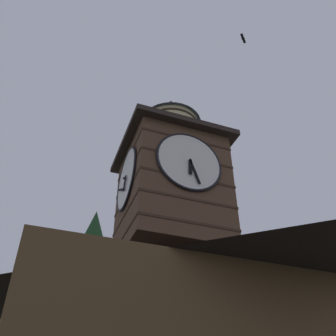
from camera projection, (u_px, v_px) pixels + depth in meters
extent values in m
pyramid|color=black|center=(196.00, 287.00, 13.04)|extent=(11.98, 10.38, 2.16)
cube|color=brown|center=(171.00, 202.00, 15.30)|extent=(3.73, 3.73, 4.89)
cube|color=#3C291C|center=(172.00, 245.00, 14.20)|extent=(3.77, 3.77, 0.10)
cube|color=#3C291C|center=(172.00, 223.00, 14.74)|extent=(3.77, 3.77, 0.10)
cube|color=#3C291C|center=(171.00, 203.00, 15.29)|extent=(3.77, 3.77, 0.10)
cube|color=#3C291C|center=(171.00, 184.00, 15.84)|extent=(3.77, 3.77, 0.10)
cube|color=#3C291C|center=(171.00, 166.00, 16.38)|extent=(3.77, 3.77, 0.10)
cylinder|color=white|center=(189.00, 162.00, 14.28)|extent=(2.54, 0.10, 2.54)
torus|color=black|center=(189.00, 161.00, 14.27)|extent=(2.64, 0.10, 2.64)
cube|color=black|center=(190.00, 167.00, 14.02)|extent=(0.13, 0.04, 0.64)
cube|color=black|center=(195.00, 172.00, 13.96)|extent=(0.41, 0.04, 1.01)
sphere|color=black|center=(190.00, 160.00, 14.20)|extent=(0.10, 0.10, 0.10)
cylinder|color=white|center=(127.00, 179.00, 15.19)|extent=(0.10, 2.54, 2.54)
torus|color=black|center=(126.00, 179.00, 15.18)|extent=(0.10, 2.64, 2.64)
cube|color=black|center=(125.00, 183.00, 14.90)|extent=(0.04, 0.33, 0.64)
cube|color=black|center=(121.00, 190.00, 15.35)|extent=(0.04, 0.95, 0.59)
sphere|color=black|center=(124.00, 178.00, 15.16)|extent=(0.10, 0.10, 0.10)
cube|color=#2D231E|center=(171.00, 152.00, 16.83)|extent=(4.43, 4.43, 0.25)
cylinder|color=#D1BC84|center=(171.00, 137.00, 17.38)|extent=(2.50, 2.50, 1.57)
cylinder|color=#2D2319|center=(171.00, 146.00, 17.07)|extent=(2.56, 2.56, 0.10)
cylinder|color=#2D2319|center=(171.00, 137.00, 17.38)|extent=(2.56, 2.56, 0.10)
cylinder|color=#2D2319|center=(171.00, 128.00, 17.69)|extent=(2.56, 2.56, 0.10)
cone|color=#424C5B|center=(171.00, 114.00, 18.24)|extent=(2.80, 2.80, 1.33)
sphere|color=#384251|center=(171.00, 103.00, 18.70)|extent=(0.16, 0.16, 0.16)
cone|color=#18361D|center=(86.00, 297.00, 19.13)|extent=(3.55, 3.55, 3.26)
cone|color=#193B20|center=(90.00, 263.00, 20.20)|extent=(2.63, 2.63, 2.90)
cone|color=#1B3E1F|center=(94.00, 232.00, 21.29)|extent=(1.72, 1.72, 2.63)
sphere|color=silver|center=(184.00, 332.00, 46.79)|extent=(1.56, 1.56, 1.56)
ellipsoid|color=black|center=(243.00, 39.00, 20.41)|extent=(0.20, 0.21, 0.10)
cube|color=black|center=(244.00, 41.00, 20.52)|extent=(0.32, 0.31, 0.07)
cube|color=black|center=(242.00, 36.00, 20.29)|extent=(0.32, 0.31, 0.07)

